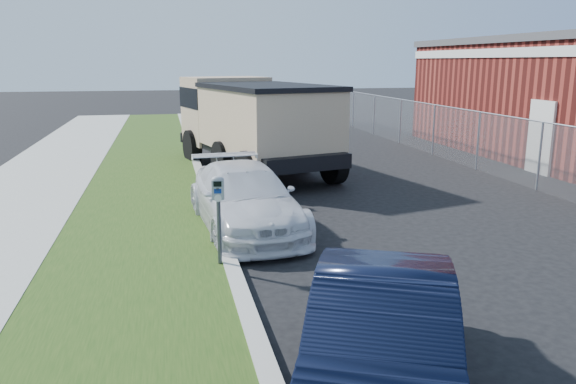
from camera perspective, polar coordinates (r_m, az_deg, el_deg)
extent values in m
plane|color=black|center=(9.98, 9.18, -6.48)|extent=(120.00, 120.00, 0.00)
cube|color=gray|center=(11.25, -7.10, -3.76)|extent=(0.25, 50.00, 0.15)
cube|color=#1E3F11|center=(11.23, -15.27, -4.21)|extent=(3.00, 50.00, 0.13)
plane|color=slate|center=(18.55, 18.75, 4.93)|extent=(0.00, 30.00, 30.00)
cylinder|color=#9398A0|center=(18.45, 18.95, 7.70)|extent=(0.04, 30.00, 0.04)
cylinder|color=#9398A0|center=(16.09, 24.20, 3.31)|extent=(0.06, 0.06, 1.80)
cylinder|color=#9398A0|center=(18.55, 18.75, 4.93)|extent=(0.06, 0.06, 1.80)
cylinder|color=#9398A0|center=(21.15, 14.59, 6.13)|extent=(0.06, 0.06, 1.80)
cylinder|color=#9398A0|center=(23.85, 11.34, 7.05)|extent=(0.06, 0.06, 1.80)
cylinder|color=#9398A0|center=(26.61, 8.75, 7.76)|extent=(0.06, 0.06, 1.80)
cylinder|color=#9398A0|center=(29.42, 6.64, 8.32)|extent=(0.06, 0.06, 1.80)
cylinder|color=#9398A0|center=(32.26, 4.90, 8.78)|extent=(0.06, 0.06, 1.80)
cube|color=silver|center=(20.03, 21.56, 13.04)|extent=(0.06, 14.00, 0.30)
cube|color=silver|center=(18.51, 24.25, 5.08)|extent=(0.08, 1.10, 2.20)
cylinder|color=#3F4247|center=(9.06, -7.00, -4.08)|extent=(0.08, 0.08, 1.05)
cube|color=gray|center=(8.88, -7.13, 0.24)|extent=(0.21, 0.16, 0.31)
ellipsoid|color=gray|center=(8.84, -7.15, 1.23)|extent=(0.22, 0.16, 0.12)
cube|color=black|center=(8.79, -7.18, 0.81)|extent=(0.13, 0.03, 0.08)
cube|color=navy|center=(8.82, -7.16, 0.08)|extent=(0.11, 0.03, 0.07)
cylinder|color=silver|center=(8.84, -7.14, -0.64)|extent=(0.11, 0.03, 0.11)
cube|color=#3F4247|center=(8.81, -7.16, 0.28)|extent=(0.04, 0.01, 0.05)
imported|color=silver|center=(11.31, -4.37, -0.62)|extent=(2.17, 4.56, 1.28)
imported|color=black|center=(5.74, 9.51, -14.81)|extent=(2.82, 4.19, 1.31)
cube|color=black|center=(17.21, -3.32, 4.67)|extent=(4.06, 7.43, 0.39)
cube|color=tan|center=(19.45, -6.33, 8.29)|extent=(2.99, 2.55, 2.20)
cube|color=black|center=(19.41, -6.36, 9.58)|extent=(3.03, 2.58, 0.66)
cube|color=tan|center=(16.29, -2.13, 7.43)|extent=(3.69, 5.13, 1.76)
cube|color=black|center=(16.23, -2.16, 10.65)|extent=(3.82, 5.26, 0.13)
cube|color=black|center=(20.53, -7.27, 5.73)|extent=(2.61, 0.80, 0.33)
cylinder|color=black|center=(19.08, -9.71, 4.59)|extent=(0.61, 1.15, 1.10)
cylinder|color=black|center=(19.94, -2.70, 5.13)|extent=(0.61, 1.15, 1.10)
cylinder|color=black|center=(16.28, -6.65, 3.24)|extent=(0.61, 1.15, 1.10)
cylinder|color=black|center=(17.29, 1.28, 3.90)|extent=(0.61, 1.15, 1.10)
cylinder|color=black|center=(14.46, -3.98, 2.05)|extent=(0.61, 1.15, 1.10)
cylinder|color=black|center=(15.59, 4.67, 2.84)|extent=(0.61, 1.15, 1.10)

